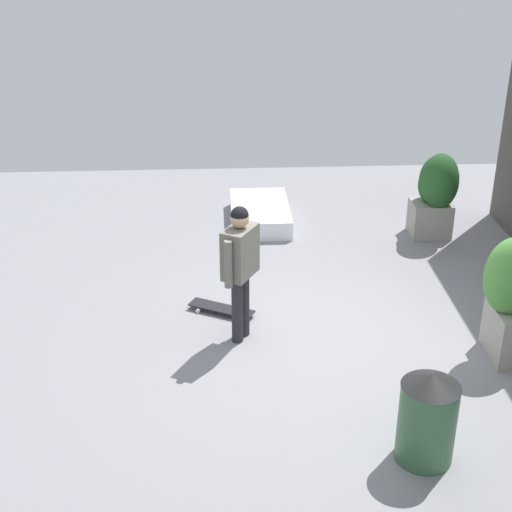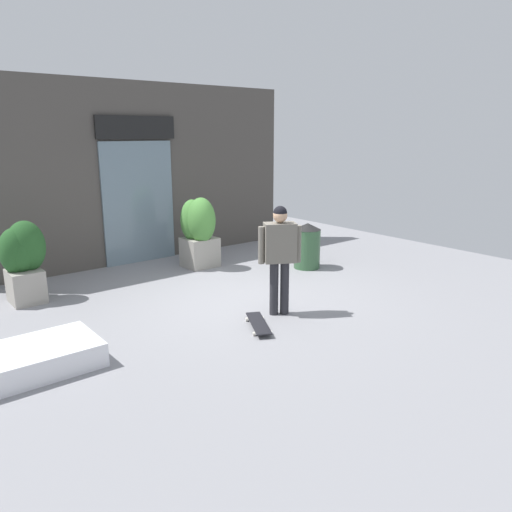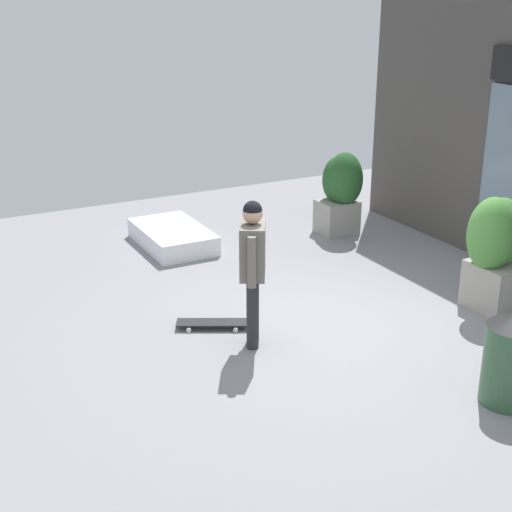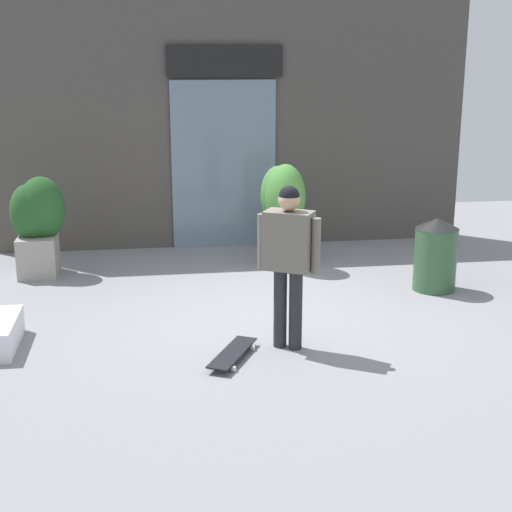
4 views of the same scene
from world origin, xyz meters
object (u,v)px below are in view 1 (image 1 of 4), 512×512
(skateboarder, at_px, (240,260))
(planter_box_left, at_px, (436,190))
(skateboard, at_px, (221,308))
(trash_bin, at_px, (427,417))

(skateboarder, bearing_deg, planter_box_left, -107.65)
(skateboard, bearing_deg, planter_box_left, -117.93)
(skateboarder, xyz_separation_m, trash_bin, (2.14, 1.58, -0.54))
(skateboard, height_order, planter_box_left, planter_box_left)
(skateboarder, height_order, planter_box_left, skateboarder)
(planter_box_left, height_order, trash_bin, planter_box_left)
(skateboard, distance_m, trash_bin, 3.28)
(planter_box_left, xyz_separation_m, trash_bin, (4.92, -1.41, -0.27))
(skateboarder, height_order, skateboard, skateboarder)
(skateboard, relative_size, planter_box_left, 0.64)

